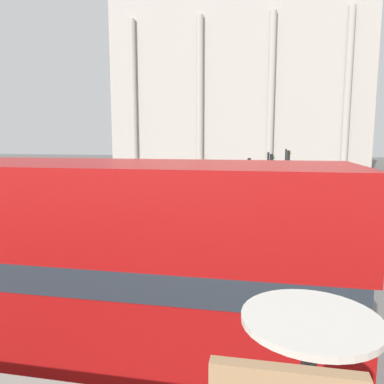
{
  "coord_description": "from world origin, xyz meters",
  "views": [
    {
      "loc": [
        1.18,
        -1.93,
        4.74
      ],
      "look_at": [
        -2.21,
        15.74,
        2.15
      ],
      "focal_mm": 35.0,
      "sensor_mm": 36.0,
      "label": 1
    }
  ],
  "objects_px": {
    "plaza_building_left": "(239,87)",
    "pedestrian_yellow": "(177,240)",
    "double_decker_bus": "(56,266)",
    "pedestrian_black": "(122,200)",
    "traffic_light_mid": "(269,177)",
    "traffic_light_far": "(286,169)",
    "cafe_dining_table": "(309,359)",
    "pedestrian_white": "(382,191)",
    "traffic_light_near": "(250,198)"
  },
  "relations": [
    {
      "from": "plaza_building_left",
      "to": "traffic_light_near",
      "type": "distance_m",
      "value": 47.19
    },
    {
      "from": "plaza_building_left",
      "to": "pedestrian_white",
      "type": "distance_m",
      "value": 34.68
    },
    {
      "from": "traffic_light_far",
      "to": "traffic_light_near",
      "type": "bearing_deg",
      "value": -98.37
    },
    {
      "from": "traffic_light_mid",
      "to": "pedestrian_black",
      "type": "relative_size",
      "value": 2.41
    },
    {
      "from": "pedestrian_white",
      "to": "traffic_light_near",
      "type": "bearing_deg",
      "value": 123.85
    },
    {
      "from": "pedestrian_white",
      "to": "pedestrian_yellow",
      "type": "relative_size",
      "value": 1.02
    },
    {
      "from": "double_decker_bus",
      "to": "pedestrian_black",
      "type": "height_order",
      "value": "double_decker_bus"
    },
    {
      "from": "traffic_light_near",
      "to": "pedestrian_black",
      "type": "bearing_deg",
      "value": 133.68
    },
    {
      "from": "cafe_dining_table",
      "to": "pedestrian_black",
      "type": "bearing_deg",
      "value": 113.59
    },
    {
      "from": "traffic_light_near",
      "to": "pedestrian_black",
      "type": "height_order",
      "value": "traffic_light_near"
    },
    {
      "from": "plaza_building_left",
      "to": "traffic_light_far",
      "type": "distance_m",
      "value": 34.34
    },
    {
      "from": "plaza_building_left",
      "to": "pedestrian_yellow",
      "type": "bearing_deg",
      "value": -88.91
    },
    {
      "from": "pedestrian_yellow",
      "to": "cafe_dining_table",
      "type": "bearing_deg",
      "value": -128.91
    },
    {
      "from": "cafe_dining_table",
      "to": "traffic_light_far",
      "type": "distance_m",
      "value": 25.28
    },
    {
      "from": "traffic_light_far",
      "to": "traffic_light_mid",
      "type": "bearing_deg",
      "value": -102.8
    },
    {
      "from": "traffic_light_near",
      "to": "pedestrian_black",
      "type": "distance_m",
      "value": 11.94
    },
    {
      "from": "double_decker_bus",
      "to": "traffic_light_near",
      "type": "distance_m",
      "value": 7.88
    },
    {
      "from": "cafe_dining_table",
      "to": "traffic_light_mid",
      "type": "height_order",
      "value": "traffic_light_mid"
    },
    {
      "from": "traffic_light_near",
      "to": "traffic_light_far",
      "type": "relative_size",
      "value": 1.01
    },
    {
      "from": "cafe_dining_table",
      "to": "traffic_light_near",
      "type": "relative_size",
      "value": 0.18
    },
    {
      "from": "double_decker_bus",
      "to": "plaza_building_left",
      "type": "xyz_separation_m",
      "value": [
        -0.29,
        53.17,
        10.06
      ]
    },
    {
      "from": "pedestrian_black",
      "to": "double_decker_bus",
      "type": "bearing_deg",
      "value": 160.26
    },
    {
      "from": "pedestrian_black",
      "to": "pedestrian_yellow",
      "type": "distance_m",
      "value": 9.93
    },
    {
      "from": "plaza_building_left",
      "to": "pedestrian_white",
      "type": "bearing_deg",
      "value": -67.49
    },
    {
      "from": "double_decker_bus",
      "to": "traffic_light_near",
      "type": "height_order",
      "value": "double_decker_bus"
    },
    {
      "from": "plaza_building_left",
      "to": "traffic_light_mid",
      "type": "bearing_deg",
      "value": -83.5
    },
    {
      "from": "traffic_light_mid",
      "to": "plaza_building_left",
      "type": "bearing_deg",
      "value": 96.5
    },
    {
      "from": "cafe_dining_table",
      "to": "pedestrian_black",
      "type": "distance_m",
      "value": 22.19
    },
    {
      "from": "pedestrian_yellow",
      "to": "traffic_light_mid",
      "type": "bearing_deg",
      "value": 11.39
    },
    {
      "from": "plaza_building_left",
      "to": "cafe_dining_table",
      "type": "bearing_deg",
      "value": -85.8
    },
    {
      "from": "traffic_light_mid",
      "to": "pedestrian_yellow",
      "type": "distance_m",
      "value": 8.7
    },
    {
      "from": "pedestrian_black",
      "to": "traffic_light_mid",
      "type": "bearing_deg",
      "value": -130.16
    },
    {
      "from": "plaza_building_left",
      "to": "traffic_light_far",
      "type": "bearing_deg",
      "value": -80.23
    },
    {
      "from": "traffic_light_far",
      "to": "pedestrian_black",
      "type": "xyz_separation_m",
      "value": [
        -10.16,
        -5.05,
        -1.66
      ]
    },
    {
      "from": "cafe_dining_table",
      "to": "pedestrian_black",
      "type": "xyz_separation_m",
      "value": [
        -8.81,
        20.17,
        -2.83
      ]
    },
    {
      "from": "traffic_light_far",
      "to": "pedestrian_yellow",
      "type": "xyz_separation_m",
      "value": [
        -4.72,
        -13.35,
        -1.69
      ]
    },
    {
      "from": "double_decker_bus",
      "to": "cafe_dining_table",
      "type": "bearing_deg",
      "value": -47.4
    },
    {
      "from": "double_decker_bus",
      "to": "traffic_light_mid",
      "type": "xyz_separation_m",
      "value": [
        4.03,
        15.2,
        0.19
      ]
    },
    {
      "from": "double_decker_bus",
      "to": "traffic_light_far",
      "type": "distance_m",
      "value": 21.41
    },
    {
      "from": "cafe_dining_table",
      "to": "traffic_light_mid",
      "type": "bearing_deg",
      "value": 89.72
    },
    {
      "from": "pedestrian_black",
      "to": "cafe_dining_table",
      "type": "bearing_deg",
      "value": 166.61
    },
    {
      "from": "traffic_light_mid",
      "to": "pedestrian_yellow",
      "type": "bearing_deg",
      "value": -113.89
    },
    {
      "from": "double_decker_bus",
      "to": "traffic_light_far",
      "type": "height_order",
      "value": "double_decker_bus"
    },
    {
      "from": "double_decker_bus",
      "to": "cafe_dining_table",
      "type": "relative_size",
      "value": 14.31
    },
    {
      "from": "pedestrian_white",
      "to": "pedestrian_yellow",
      "type": "xyz_separation_m",
      "value": [
        -11.66,
        -15.55,
        -0.02
      ]
    },
    {
      "from": "cafe_dining_table",
      "to": "traffic_light_mid",
      "type": "distance_m",
      "value": 19.71
    },
    {
      "from": "cafe_dining_table",
      "to": "pedestrian_yellow",
      "type": "relative_size",
      "value": 0.45
    },
    {
      "from": "traffic_light_far",
      "to": "pedestrian_white",
      "type": "height_order",
      "value": "traffic_light_far"
    },
    {
      "from": "traffic_light_mid",
      "to": "pedestrian_white",
      "type": "xyz_separation_m",
      "value": [
        8.2,
        7.74,
        -1.65
      ]
    },
    {
      "from": "double_decker_bus",
      "to": "pedestrian_white",
      "type": "height_order",
      "value": "double_decker_bus"
    }
  ]
}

